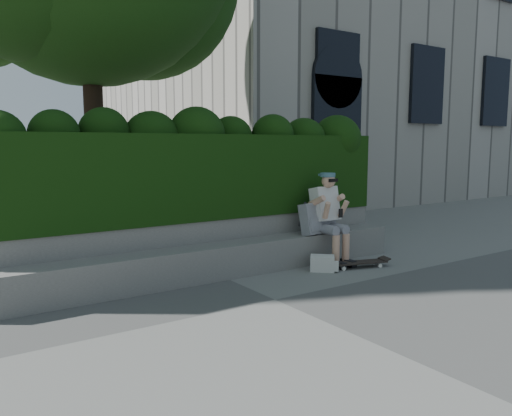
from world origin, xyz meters
TOP-DOWN VIEW (x-y plane):
  - ground at (0.00, 0.00)m, footprint 80.00×80.00m
  - bench_ledge at (0.00, 1.25)m, footprint 6.00×0.45m
  - planter_wall at (0.00, 1.73)m, footprint 6.00×0.50m
  - hedge at (0.00, 1.95)m, footprint 6.00×1.00m
  - person at (1.76, 1.07)m, footprint 0.40×0.76m
  - skateboard at (1.93, 0.55)m, footprint 0.88×0.44m
  - backpack_plaid at (1.50, 1.15)m, footprint 0.35×0.22m
  - backpack_ground at (1.36, 0.71)m, footprint 0.41×0.40m

SIDE VIEW (x-z plane):
  - ground at x=0.00m, z-range 0.00..0.00m
  - skateboard at x=1.93m, z-range 0.03..0.12m
  - backpack_ground at x=1.36m, z-range 0.00..0.22m
  - bench_ledge at x=0.00m, z-range 0.00..0.45m
  - planter_wall at x=0.00m, z-range 0.00..0.75m
  - backpack_plaid at x=1.50m, z-range 0.45..0.92m
  - person at x=1.76m, z-range 0.06..1.44m
  - hedge at x=0.00m, z-range 0.75..1.95m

